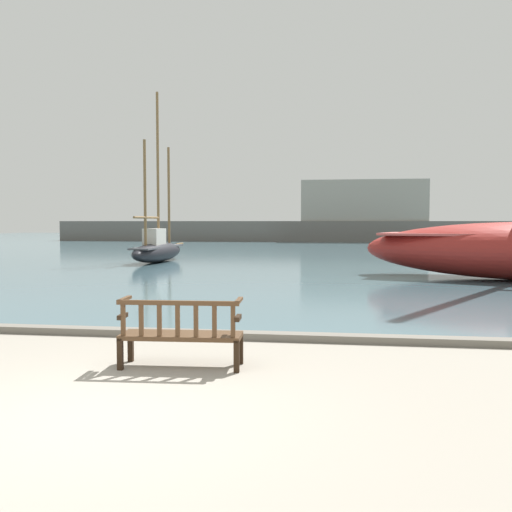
% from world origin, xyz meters
% --- Properties ---
extents(ground_plane, '(160.00, 160.00, 0.00)m').
position_xyz_m(ground_plane, '(0.00, 0.00, 0.00)').
color(ground_plane, gray).
extents(harbor_water, '(100.00, 80.00, 0.08)m').
position_xyz_m(harbor_water, '(0.00, 44.00, 0.04)').
color(harbor_water, '#476670').
rests_on(harbor_water, ground).
extents(quay_edge_kerb, '(40.00, 0.30, 0.12)m').
position_xyz_m(quay_edge_kerb, '(0.00, 3.85, 0.06)').
color(quay_edge_kerb, slate).
rests_on(quay_edge_kerb, ground).
extents(park_bench, '(1.63, 0.61, 0.92)m').
position_xyz_m(park_bench, '(0.32, 1.92, 0.47)').
color(park_bench, black).
rests_on(park_bench, ground).
extents(sailboat_centre_channel, '(1.43, 6.46, 7.75)m').
position_xyz_m(sailboat_centre_channel, '(-5.85, 19.89, 0.72)').
color(sailboat_centre_channel, black).
rests_on(sailboat_centre_channel, harbor_water).
extents(far_breakwater, '(48.77, 2.40, 5.73)m').
position_xyz_m(far_breakwater, '(1.44, 47.86, 1.78)').
color(far_breakwater, '#66605B').
rests_on(far_breakwater, ground).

